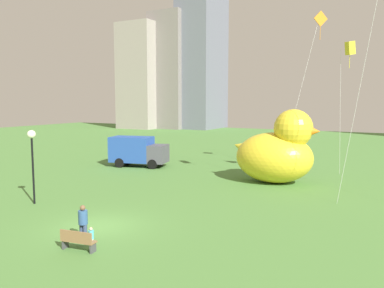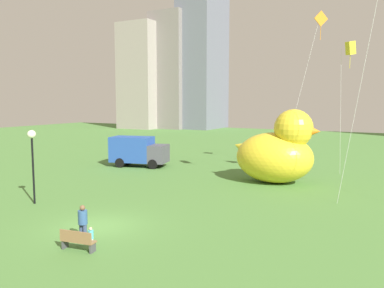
{
  "view_description": "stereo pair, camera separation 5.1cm",
  "coord_description": "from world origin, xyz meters",
  "px_view_note": "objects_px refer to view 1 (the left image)",
  "views": [
    {
      "loc": [
        13.31,
        -14.64,
        6.33
      ],
      "look_at": [
        2.1,
        5.94,
        3.73
      ],
      "focal_mm": 36.8,
      "sensor_mm": 36.0,
      "label": 1
    },
    {
      "loc": [
        13.35,
        -14.61,
        6.33
      ],
      "look_at": [
        2.1,
        5.94,
        3.73
      ],
      "focal_mm": 36.8,
      "sensor_mm": 36.0,
      "label": 2
    }
  ],
  "objects_px": {
    "person_adult": "(83,222)",
    "giant_inflatable_duck": "(277,152)",
    "lamppost": "(32,146)",
    "kite_orange": "(318,27)",
    "park_bench": "(78,240)",
    "kite_yellow": "(350,49)",
    "person_child": "(91,237)",
    "box_truck": "(138,152)"
  },
  "relations": [
    {
      "from": "person_adult",
      "to": "giant_inflatable_duck",
      "type": "relative_size",
      "value": 0.25
    },
    {
      "from": "lamppost",
      "to": "kite_orange",
      "type": "height_order",
      "value": "kite_orange"
    },
    {
      "from": "park_bench",
      "to": "lamppost",
      "type": "relative_size",
      "value": 0.35
    },
    {
      "from": "person_adult",
      "to": "kite_orange",
      "type": "bearing_deg",
      "value": 75.02
    },
    {
      "from": "giant_inflatable_duck",
      "to": "kite_yellow",
      "type": "height_order",
      "value": "kite_yellow"
    },
    {
      "from": "lamppost",
      "to": "person_child",
      "type": "bearing_deg",
      "value": -25.61
    },
    {
      "from": "kite_orange",
      "to": "kite_yellow",
      "type": "bearing_deg",
      "value": 46.48
    },
    {
      "from": "lamppost",
      "to": "box_truck",
      "type": "bearing_deg",
      "value": 100.65
    },
    {
      "from": "giant_inflatable_duck",
      "to": "box_truck",
      "type": "xyz_separation_m",
      "value": [
        -13.98,
        1.06,
        -0.99
      ]
    },
    {
      "from": "kite_orange",
      "to": "person_child",
      "type": "bearing_deg",
      "value": -102.27
    },
    {
      "from": "kite_yellow",
      "to": "kite_orange",
      "type": "relative_size",
      "value": 0.84
    },
    {
      "from": "box_truck",
      "to": "kite_yellow",
      "type": "distance_m",
      "value": 21.12
    },
    {
      "from": "park_bench",
      "to": "kite_orange",
      "type": "relative_size",
      "value": 0.12
    },
    {
      "from": "person_child",
      "to": "kite_yellow",
      "type": "bearing_deg",
      "value": 73.93
    },
    {
      "from": "person_child",
      "to": "box_truck",
      "type": "distance_m",
      "value": 21.38
    },
    {
      "from": "giant_inflatable_duck",
      "to": "box_truck",
      "type": "bearing_deg",
      "value": 175.66
    },
    {
      "from": "person_child",
      "to": "lamppost",
      "type": "bearing_deg",
      "value": 154.39
    },
    {
      "from": "person_adult",
      "to": "box_truck",
      "type": "relative_size",
      "value": 0.29
    },
    {
      "from": "park_bench",
      "to": "giant_inflatable_duck",
      "type": "bearing_deg",
      "value": 79.27
    },
    {
      "from": "giant_inflatable_duck",
      "to": "lamppost",
      "type": "bearing_deg",
      "value": -130.51
    },
    {
      "from": "person_adult",
      "to": "box_truck",
      "type": "xyz_separation_m",
      "value": [
        -10.09,
        17.75,
        0.5
      ]
    },
    {
      "from": "park_bench",
      "to": "person_child",
      "type": "relative_size",
      "value": 1.62
    },
    {
      "from": "park_bench",
      "to": "box_truck",
      "type": "xyz_separation_m",
      "value": [
        -10.64,
        18.66,
        0.96
      ]
    },
    {
      "from": "person_child",
      "to": "box_truck",
      "type": "height_order",
      "value": "box_truck"
    },
    {
      "from": "park_bench",
      "to": "box_truck",
      "type": "height_order",
      "value": "box_truck"
    },
    {
      "from": "park_bench",
      "to": "box_truck",
      "type": "bearing_deg",
      "value": 119.69
    },
    {
      "from": "box_truck",
      "to": "person_adult",
      "type": "bearing_deg",
      "value": -60.4
    },
    {
      "from": "park_bench",
      "to": "kite_yellow",
      "type": "xyz_separation_m",
      "value": [
        7.38,
        24.61,
        10.22
      ]
    },
    {
      "from": "lamppost",
      "to": "kite_orange",
      "type": "distance_m",
      "value": 23.83
    },
    {
      "from": "park_bench",
      "to": "giant_inflatable_duck",
      "type": "height_order",
      "value": "giant_inflatable_duck"
    },
    {
      "from": "kite_orange",
      "to": "lamppost",
      "type": "bearing_deg",
      "value": -126.25
    },
    {
      "from": "park_bench",
      "to": "kite_yellow",
      "type": "bearing_deg",
      "value": 73.3
    },
    {
      "from": "giant_inflatable_duck",
      "to": "person_adult",
      "type": "bearing_deg",
      "value": -103.12
    },
    {
      "from": "person_child",
      "to": "kite_yellow",
      "type": "height_order",
      "value": "kite_yellow"
    },
    {
      "from": "giant_inflatable_duck",
      "to": "lamppost",
      "type": "distance_m",
      "value": 17.42
    },
    {
      "from": "person_adult",
      "to": "kite_orange",
      "type": "height_order",
      "value": "kite_orange"
    },
    {
      "from": "kite_yellow",
      "to": "person_child",
      "type": "bearing_deg",
      "value": -106.07
    },
    {
      "from": "park_bench",
      "to": "giant_inflatable_duck",
      "type": "distance_m",
      "value": 18.02
    },
    {
      "from": "park_bench",
      "to": "lamppost",
      "type": "height_order",
      "value": "lamppost"
    },
    {
      "from": "kite_yellow",
      "to": "lamppost",
      "type": "bearing_deg",
      "value": -127.17
    },
    {
      "from": "park_bench",
      "to": "person_adult",
      "type": "xyz_separation_m",
      "value": [
        -0.55,
        0.91,
        0.46
      ]
    },
    {
      "from": "kite_orange",
      "to": "box_truck",
      "type": "bearing_deg",
      "value": -167.12
    }
  ]
}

